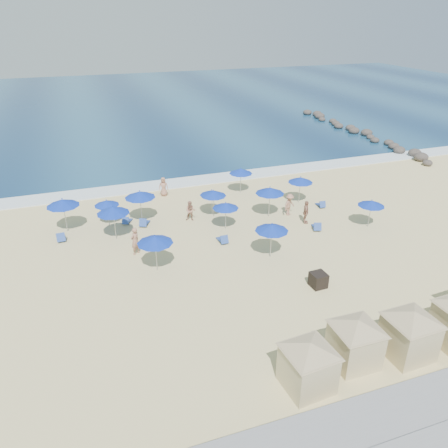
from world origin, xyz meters
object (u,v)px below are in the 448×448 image
(umbrella_1, at_px, (113,210))
(beachgoer_0, at_px, (135,241))
(umbrella_2, at_px, (107,203))
(umbrella_5, at_px, (226,206))
(rock_jetty, at_px, (358,132))
(cabana_0, at_px, (309,359))
(umbrella_7, at_px, (212,193))
(umbrella_6, at_px, (272,227))
(cabana_1, at_px, (356,336))
(beachgoer_4, at_px, (164,187))
(beachgoer_2, at_px, (306,212))
(beachgoer_3, at_px, (289,205))
(umbrella_11, at_px, (371,203))
(umbrella_4, at_px, (140,194))
(umbrella_8, at_px, (270,190))
(umbrella_9, at_px, (241,171))
(beachgoer_1, at_px, (191,211))
(cabana_2, at_px, (411,328))
(umbrella_3, at_px, (155,240))
(umbrella_0, at_px, (63,203))
(umbrella_10, at_px, (301,180))
(umbrella_12, at_px, (213,193))
(trash_bin, at_px, (318,280))

(umbrella_1, height_order, beachgoer_0, umbrella_1)
(umbrella_2, distance_m, umbrella_5, 8.71)
(rock_jetty, relative_size, cabana_0, 6.48)
(umbrella_7, distance_m, beachgoer_0, 7.87)
(umbrella_6, bearing_deg, cabana_1, -92.69)
(umbrella_7, height_order, beachgoer_4, umbrella_7)
(cabana_1, relative_size, umbrella_2, 2.00)
(umbrella_6, distance_m, beachgoer_2, 5.99)
(cabana_0, bearing_deg, beachgoer_2, 61.30)
(umbrella_7, height_order, beachgoer_3, umbrella_7)
(umbrella_2, distance_m, beachgoer_0, 5.19)
(umbrella_1, bearing_deg, umbrella_11, -13.39)
(umbrella_7, bearing_deg, umbrella_2, 174.23)
(cabana_0, relative_size, umbrella_4, 1.60)
(beachgoer_2, relative_size, beachgoer_4, 1.08)
(umbrella_1, relative_size, umbrella_8, 1.02)
(umbrella_5, xyz_separation_m, umbrella_9, (3.59, 6.24, 0.12))
(umbrella_9, bearing_deg, beachgoer_1, -144.44)
(umbrella_4, relative_size, umbrella_6, 1.06)
(cabana_0, distance_m, cabana_1, 2.74)
(umbrella_2, bearing_deg, umbrella_1, -84.63)
(cabana_2, height_order, umbrella_2, cabana_2)
(cabana_0, distance_m, umbrella_9, 22.04)
(umbrella_3, xyz_separation_m, beachgoer_2, (11.83, 2.90, -1.26))
(rock_jetty, height_order, beachgoer_3, beachgoer_3)
(umbrella_7, bearing_deg, beachgoer_1, -165.14)
(umbrella_0, relative_size, beachgoer_3, 1.50)
(umbrella_7, bearing_deg, umbrella_11, -29.92)
(umbrella_7, relative_size, umbrella_11, 0.97)
(cabana_2, relative_size, beachgoer_2, 2.41)
(umbrella_10, height_order, beachgoer_3, umbrella_10)
(umbrella_5, bearing_deg, umbrella_8, 13.34)
(umbrella_3, xyz_separation_m, umbrella_7, (5.70, 6.67, -0.31))
(umbrella_3, bearing_deg, umbrella_0, 124.57)
(umbrella_12, height_order, beachgoer_4, umbrella_12)
(rock_jetty, height_order, umbrella_5, umbrella_5)
(umbrella_3, relative_size, umbrella_9, 1.08)
(umbrella_5, relative_size, umbrella_12, 0.97)
(rock_jetty, xyz_separation_m, cabana_2, (-21.50, -34.64, 1.18))
(umbrella_0, xyz_separation_m, umbrella_8, (14.81, -2.49, -0.11))
(rock_jetty, distance_m, umbrella_12, 30.62)
(cabana_2, bearing_deg, umbrella_9, 89.88)
(trash_bin, distance_m, umbrella_12, 11.51)
(cabana_2, relative_size, umbrella_8, 1.72)
(umbrella_11, bearing_deg, umbrella_10, 114.90)
(beachgoer_1, height_order, beachgoer_4, beachgoer_4)
(umbrella_8, xyz_separation_m, beachgoer_3, (1.60, -0.27, -1.29))
(umbrella_10, relative_size, beachgoer_1, 1.46)
(umbrella_9, relative_size, umbrella_11, 1.05)
(umbrella_1, distance_m, umbrella_4, 3.05)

